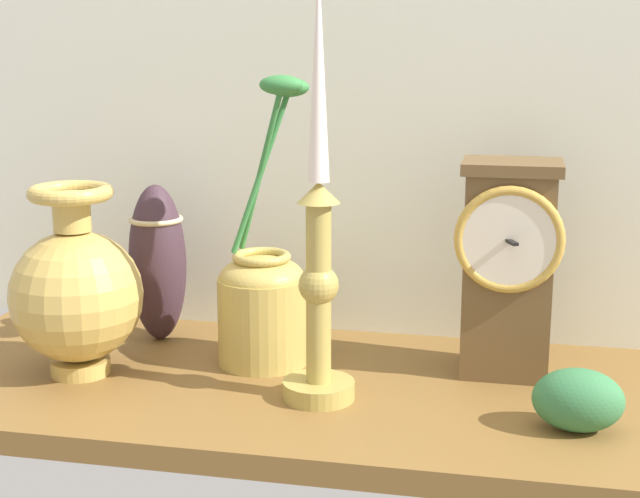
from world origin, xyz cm
name	(u,v)px	position (x,y,z in cm)	size (l,w,h in cm)	color
ground_plane	(373,397)	(0.00, 0.00, -1.20)	(100.00, 36.00, 2.40)	brown
back_wall	(402,56)	(0.00, 18.50, 32.50)	(120.00, 2.00, 65.00)	silver
mantel_clock	(508,265)	(12.87, 6.52, 11.71)	(10.80, 10.19, 22.45)	brown
candlestick_tall_left	(319,257)	(-4.70, -4.40, 14.26)	(7.08, 7.08, 42.11)	#B09A49
brass_vase_bulbous	(76,292)	(-30.63, -2.87, 8.91)	(13.72, 13.72, 20.02)	tan
brass_vase_jar	(263,298)	(-12.68, 4.41, 7.34)	(9.86, 9.63, 30.91)	tan
tall_ceramic_vase	(158,262)	(-26.76, 9.88, 9.28)	(6.58, 6.58, 18.26)	#3C2832
ivy_sprig	(578,400)	(19.63, -7.00, 2.89)	(8.16, 5.72, 5.78)	#357644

